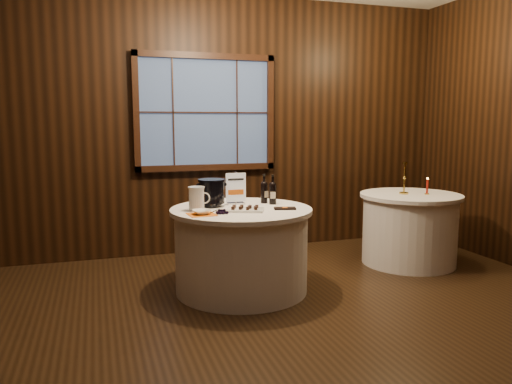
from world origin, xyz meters
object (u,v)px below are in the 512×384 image
object	(u,v)px
side_table	(409,228)
ice_bucket	(212,192)
port_bottle_left	(264,191)
chocolate_plate	(245,209)
port_bottle_right	(273,191)
sign_stand	(236,193)
grape_bunch	(222,211)
brass_candlestick	(404,182)
glass_pitcher	(197,198)
cracker_bowl	(202,212)
chocolate_box	(285,208)
main_table	(241,249)
red_candle	(427,188)

from	to	relation	value
side_table	ice_bucket	size ratio (longest dim) A/B	4.26
port_bottle_left	chocolate_plate	bearing A→B (deg)	-154.51
port_bottle_right	sign_stand	bearing A→B (deg)	177.82
grape_bunch	brass_candlestick	size ratio (longest dim) A/B	0.50
ice_bucket	glass_pitcher	distance (m)	0.23
side_table	cracker_bowl	bearing A→B (deg)	-168.06
chocolate_plate	chocolate_box	xyz separation A→B (m)	(0.36, -0.03, -0.01)
port_bottle_left	ice_bucket	world-z (taller)	port_bottle_left
side_table	grape_bunch	bearing A→B (deg)	-167.01
port_bottle_right	chocolate_plate	world-z (taller)	port_bottle_right
main_table	port_bottle_left	size ratio (longest dim) A/B	4.62
chocolate_box	main_table	bearing A→B (deg)	167.76
port_bottle_right	glass_pitcher	distance (m)	0.75
red_candle	brass_candlestick	bearing A→B (deg)	152.14
ice_bucket	glass_pitcher	xyz separation A→B (m)	(-0.17, -0.15, -0.03)
chocolate_box	red_candle	size ratio (longest dim) A/B	1.04
side_table	port_bottle_right	world-z (taller)	port_bottle_right
main_table	cracker_bowl	xyz separation A→B (m)	(-0.41, -0.21, 0.41)
main_table	port_bottle_right	bearing A→B (deg)	18.78
side_table	grape_bunch	world-z (taller)	grape_bunch
chocolate_box	ice_bucket	bearing A→B (deg)	164.48
sign_stand	chocolate_box	world-z (taller)	sign_stand
glass_pitcher	brass_candlestick	xyz separation A→B (m)	(2.33, 0.31, 0.02)
cracker_bowl	red_candle	xyz separation A→B (m)	(2.54, 0.42, 0.05)
red_candle	glass_pitcher	bearing A→B (deg)	-175.59
chocolate_box	cracker_bowl	size ratio (longest dim) A/B	1.25
main_table	grape_bunch	world-z (taller)	grape_bunch
main_table	port_bottle_right	xyz separation A→B (m)	(0.34, 0.12, 0.50)
ice_bucket	grape_bunch	world-z (taller)	ice_bucket
main_table	side_table	world-z (taller)	same
glass_pitcher	red_candle	bearing A→B (deg)	22.19
port_bottle_left	brass_candlestick	xyz separation A→B (m)	(1.63, 0.11, 0.01)
port_bottle_right	red_candle	distance (m)	1.79
port_bottle_left	chocolate_box	bearing A→B (deg)	-105.24
port_bottle_right	ice_bucket	world-z (taller)	port_bottle_right
chocolate_plate	cracker_bowl	world-z (taller)	chocolate_plate
cracker_bowl	red_candle	distance (m)	2.58
ice_bucket	side_table	bearing A→B (deg)	3.54
sign_stand	port_bottle_left	size ratio (longest dim) A/B	1.11
main_table	chocolate_plate	xyz separation A→B (m)	(-0.01, -0.15, 0.40)
sign_stand	chocolate_box	size ratio (longest dim) A/B	1.61
cracker_bowl	ice_bucket	bearing A→B (deg)	65.02
chocolate_box	red_candle	xyz separation A→B (m)	(1.78, 0.39, 0.07)
sign_stand	chocolate_box	xyz separation A→B (m)	(0.34, -0.40, -0.10)
port_bottle_left	port_bottle_right	world-z (taller)	port_bottle_right
grape_bunch	ice_bucket	bearing A→B (deg)	89.69
ice_bucket	red_candle	bearing A→B (deg)	1.11
brass_candlestick	chocolate_plate	bearing A→B (deg)	-166.35
ice_bucket	main_table	bearing A→B (deg)	-34.68
chocolate_box	port_bottle_left	bearing A→B (deg)	114.12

